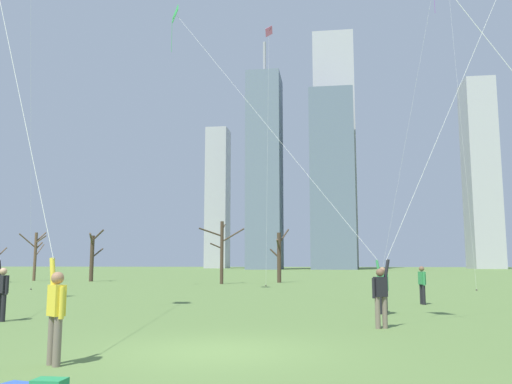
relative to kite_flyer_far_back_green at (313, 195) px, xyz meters
name	(u,v)px	position (x,y,z in m)	size (l,w,h in m)	color
ground_plane	(215,351)	(-1.71, -10.49, -4.49)	(400.00, 400.00, 0.00)	#5B7A3D
kite_flyer_far_back_green	(313,195)	(0.00, 0.00, 0.00)	(11.32, 10.89, 17.37)	black
kite_flyer_midfield_left_white	(444,137)	(4.09, -5.15, 1.03)	(8.89, 4.65, 18.75)	#726656
kite_flyer_foreground_left_teal	(17,109)	(-5.63, -11.63, 0.38)	(7.40, 3.91, 19.70)	#726656
bystander_watching_nearby	(422,283)	(4.53, 2.35, -3.59)	(0.29, 0.49, 1.62)	black
distant_kite_drifting_right_purple	(428,16)	(7.15, 11.60, 12.87)	(4.34, 1.56, 19.73)	purple
distant_kite_drifting_left_pink	(269,48)	(-4.31, 22.38, 15.89)	(0.55, 4.61, 22.65)	pink
bare_tree_far_right_edge	(222,249)	(-8.32, 22.20, -1.59)	(3.65, 2.34, 5.22)	#423326
bare_tree_rightmost	(279,255)	(-3.83, 25.85, -2.09)	(1.67, 2.46, 4.84)	#423326
bare_tree_left_of_center	(92,255)	(-21.68, 26.31, -2.02)	(1.53, 3.13, 4.89)	#423326
bare_tree_right_of_center	(36,253)	(-28.05, 27.27, -1.77)	(2.41, 2.97, 4.82)	brown
skyline_slender_spire	(332,179)	(1.69, 115.96, 18.90)	(11.36, 11.88, 46.78)	slate
skyline_short_annex	(481,173)	(44.41, 135.48, 22.81)	(8.12, 11.15, 54.61)	#B2B2B7
skyline_mid_tower_left	(218,198)	(-33.31, 136.87, 17.15)	(6.52, 8.18, 43.27)	#B2B2B7
skyline_mid_tower_right	(265,170)	(-15.92, 114.74, 21.46)	(8.82, 11.52, 61.69)	slate
skyline_squat_block	(335,149)	(2.74, 130.68, 30.13)	(11.85, 8.79, 69.25)	#B2B2B7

